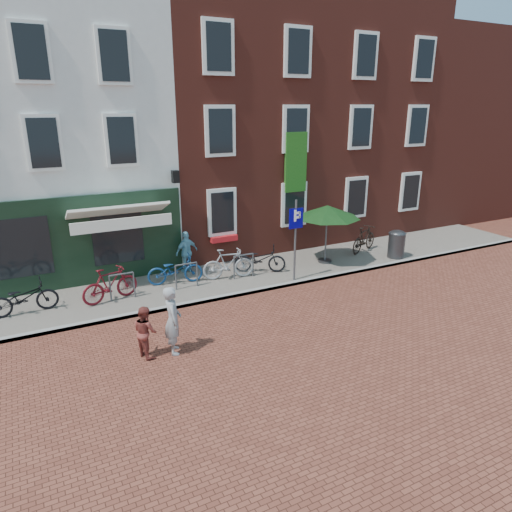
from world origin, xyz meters
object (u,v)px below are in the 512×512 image
cafe_person (187,252)px  boy (145,331)px  parasol (327,209)px  parking_sign (296,230)px  bicycle_4 (260,259)px  woman (173,320)px  bicycle_0 (24,298)px  bicycle_3 (228,264)px  bicycle_1 (110,284)px  bicycle_2 (175,270)px  litter_bin (397,242)px  bicycle_5 (364,239)px

cafe_person → boy: bearing=46.1°
parasol → parking_sign: bearing=-151.8°
bicycle_4 → woman: bearing=159.5°
bicycle_4 → bicycle_0: bearing=118.1°
cafe_person → bicycle_3: bearing=114.5°
parking_sign → woman: 5.65m
parasol → bicycle_3: size_ratio=1.38×
parking_sign → bicycle_1: bearing=169.9°
woman → bicycle_1: bearing=23.4°
parasol → bicycle_1: (-7.72, -0.04, -1.47)m
parking_sign → bicycle_2: parking_sign is taller
cafe_person → bicycle_1: bearing=10.4°
litter_bin → bicycle_0: size_ratio=0.64×
bicycle_0 → bicycle_4: bearing=-93.0°
litter_bin → bicycle_5: bearing=119.1°
bicycle_1 → bicycle_2: (2.13, 0.48, -0.05)m
litter_bin → bicycle_1: size_ratio=0.66×
cafe_person → bicycle_1: 3.14m
litter_bin → bicycle_0: litter_bin is taller
bicycle_1 → bicycle_4: bearing=-103.5°
litter_bin → bicycle_3: 6.64m
bicycle_0 → bicycle_3: bicycle_3 is taller
bicycle_4 → bicycle_3: bearing=122.1°
woman → cafe_person: woman is taller
woman → bicycle_4: (4.27, 3.77, -0.27)m
litter_bin → cafe_person: cafe_person is taller
litter_bin → bicycle_5: size_ratio=0.66×
bicycle_5 → bicycle_4: bearing=70.1°
bicycle_3 → bicycle_4: bicycle_3 is taller
boy → bicycle_5: 10.38m
litter_bin → bicycle_4: litter_bin is taller
cafe_person → bicycle_3: cafe_person is taller
bicycle_2 → parasol: bearing=-84.6°
bicycle_2 → bicycle_4: size_ratio=1.00×
bicycle_3 → bicycle_4: size_ratio=0.97×
woman → parking_sign: bearing=-51.8°
parasol → cafe_person: parasol is taller
woman → bicycle_0: bearing=50.3°
woman → bicycle_3: woman is taller
woman → bicycle_2: (1.33, 4.06, -0.27)m
bicycle_0 → bicycle_2: 4.44m
bicycle_3 → litter_bin: bearing=-86.2°
bicycle_1 → bicycle_3: size_ratio=1.00×
litter_bin → woman: bearing=-163.5°
bicycle_0 → cafe_person: bearing=-80.4°
litter_bin → bicycle_1: litter_bin is taller
parasol → woman: size_ratio=1.43×
parking_sign → bicycle_0: size_ratio=1.51×
woman → boy: size_ratio=1.34×
parking_sign → bicycle_3: bearing=149.4°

